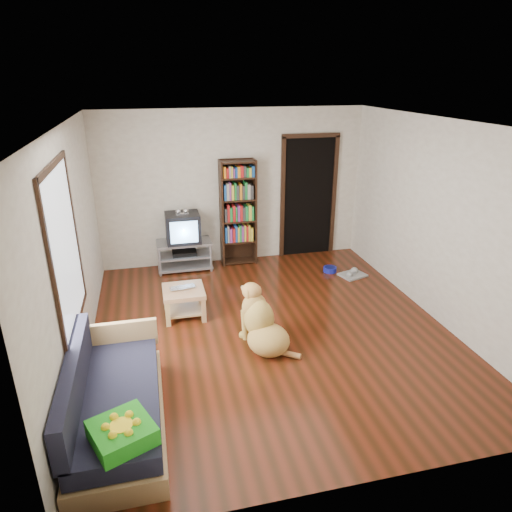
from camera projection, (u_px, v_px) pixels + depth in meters
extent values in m
plane|color=#511C0D|center=(270.00, 329.00, 5.95)|extent=(5.00, 5.00, 0.00)
plane|color=white|center=(273.00, 123.00, 4.98)|extent=(5.00, 5.00, 0.00)
plane|color=silver|center=(233.00, 188.00, 7.72)|extent=(4.50, 0.00, 4.50)
plane|color=silver|center=(365.00, 349.00, 3.20)|extent=(4.50, 0.00, 4.50)
plane|color=silver|center=(73.00, 251.00, 4.98)|extent=(0.00, 5.00, 5.00)
plane|color=silver|center=(438.00, 222.00, 5.94)|extent=(0.00, 5.00, 5.00)
cube|color=green|center=(122.00, 433.00, 3.56)|extent=(0.59, 0.59, 0.15)
imported|color=silver|center=(183.00, 289.00, 6.11)|extent=(0.37, 0.27, 0.03)
cylinder|color=#161D9B|center=(330.00, 269.00, 7.66)|extent=(0.22, 0.22, 0.08)
cube|color=gray|center=(353.00, 275.00, 7.51)|extent=(0.48, 0.43, 0.03)
cube|color=white|center=(65.00, 250.00, 4.46)|extent=(0.02, 1.30, 1.60)
cube|color=black|center=(52.00, 166.00, 4.15)|extent=(0.03, 1.42, 0.06)
cube|color=black|center=(78.00, 323.00, 4.76)|extent=(0.03, 1.42, 0.06)
cube|color=black|center=(53.00, 279.00, 3.83)|extent=(0.03, 0.06, 1.70)
cube|color=black|center=(75.00, 228.00, 5.09)|extent=(0.03, 0.06, 1.70)
cube|color=black|center=(308.00, 198.00, 8.09)|extent=(0.90, 0.02, 2.10)
cube|color=black|center=(282.00, 200.00, 7.97)|extent=(0.07, 0.05, 2.14)
cube|color=black|center=(334.00, 196.00, 8.18)|extent=(0.07, 0.05, 2.14)
cube|color=black|center=(311.00, 135.00, 7.67)|extent=(1.03, 0.05, 0.07)
cube|color=#99999E|center=(184.00, 242.00, 7.61)|extent=(0.90, 0.45, 0.04)
cube|color=#99999E|center=(185.00, 255.00, 7.69)|extent=(0.86, 0.42, 0.03)
cube|color=#99999E|center=(185.00, 266.00, 7.76)|extent=(0.90, 0.45, 0.04)
cylinder|color=#99999E|center=(160.00, 262.00, 7.42)|extent=(0.04, 0.04, 0.50)
cylinder|color=#99999E|center=(211.00, 257.00, 7.60)|extent=(0.04, 0.04, 0.50)
cylinder|color=#99999E|center=(159.00, 253.00, 7.78)|extent=(0.04, 0.04, 0.50)
cylinder|color=#99999E|center=(208.00, 249.00, 7.96)|extent=(0.04, 0.04, 0.50)
cube|color=black|center=(184.00, 252.00, 7.67)|extent=(0.40, 0.30, 0.07)
cube|color=black|center=(183.00, 228.00, 7.51)|extent=(0.55, 0.48, 0.48)
cube|color=black|center=(182.00, 224.00, 7.69)|extent=(0.40, 0.14, 0.36)
cube|color=#8CBFF2|center=(184.00, 232.00, 7.29)|extent=(0.44, 0.02, 0.36)
cube|color=silver|center=(182.00, 214.00, 7.37)|extent=(0.20, 0.07, 0.02)
sphere|color=silver|center=(178.00, 211.00, 7.34)|extent=(0.09, 0.09, 0.09)
sphere|color=silver|center=(186.00, 211.00, 7.37)|extent=(0.09, 0.09, 0.09)
cube|color=black|center=(222.00, 214.00, 7.67)|extent=(0.03, 0.30, 1.80)
cube|color=black|center=(254.00, 212.00, 7.80)|extent=(0.03, 0.30, 1.80)
cube|color=black|center=(237.00, 211.00, 7.86)|extent=(0.60, 0.02, 1.80)
cube|color=black|center=(239.00, 260.00, 8.06)|extent=(0.56, 0.28, 0.02)
cube|color=black|center=(239.00, 241.00, 7.92)|extent=(0.56, 0.28, 0.03)
cube|color=black|center=(238.00, 220.00, 7.78)|extent=(0.56, 0.28, 0.02)
cube|color=black|center=(238.00, 199.00, 7.65)|extent=(0.56, 0.28, 0.02)
cube|color=black|center=(238.00, 177.00, 7.51)|extent=(0.56, 0.28, 0.02)
cube|color=black|center=(237.00, 162.00, 7.41)|extent=(0.56, 0.28, 0.02)
cube|color=tan|center=(120.00, 419.00, 4.25)|extent=(0.80, 1.80, 0.22)
cube|color=#1E1E2D|center=(117.00, 400.00, 4.17)|extent=(0.74, 1.74, 0.18)
cube|color=#1E1E2D|center=(74.00, 381.00, 3.99)|extent=(0.12, 1.74, 0.40)
cube|color=tan|center=(119.00, 335.00, 4.88)|extent=(0.80, 0.06, 0.30)
cube|color=tan|center=(183.00, 291.00, 6.15)|extent=(0.55, 0.55, 0.06)
cube|color=tan|center=(185.00, 309.00, 6.25)|extent=(0.45, 0.45, 0.03)
cube|color=tan|center=(168.00, 315.00, 5.96)|extent=(0.06, 0.06, 0.34)
cube|color=tan|center=(204.00, 310.00, 6.06)|extent=(0.06, 0.06, 0.34)
cube|color=tan|center=(166.00, 298.00, 6.39)|extent=(0.06, 0.06, 0.34)
cube|color=tan|center=(199.00, 295.00, 6.49)|extent=(0.06, 0.06, 0.34)
ellipsoid|color=#B68C46|center=(268.00, 340.00, 5.43)|extent=(0.66, 0.68, 0.37)
ellipsoid|color=tan|center=(259.00, 318.00, 5.50)|extent=(0.47, 0.49, 0.48)
ellipsoid|color=tan|center=(254.00, 307.00, 5.54)|extent=(0.39, 0.38, 0.34)
ellipsoid|color=tan|center=(252.00, 291.00, 5.51)|extent=(0.30, 0.31, 0.21)
ellipsoid|color=#B88F46|center=(246.00, 289.00, 5.61)|extent=(0.16, 0.21, 0.09)
sphere|color=black|center=(242.00, 287.00, 5.68)|extent=(0.04, 0.04, 0.04)
ellipsoid|color=tan|center=(248.00, 295.00, 5.44)|extent=(0.08, 0.09, 0.15)
ellipsoid|color=tan|center=(259.00, 291.00, 5.53)|extent=(0.08, 0.09, 0.15)
cylinder|color=tan|center=(245.00, 325.00, 5.67)|extent=(0.12, 0.14, 0.40)
cylinder|color=tan|center=(255.00, 321.00, 5.75)|extent=(0.12, 0.14, 0.40)
sphere|color=gold|center=(243.00, 335.00, 5.77)|extent=(0.10, 0.10, 0.10)
sphere|color=tan|center=(253.00, 331.00, 5.85)|extent=(0.10, 0.10, 0.10)
cylinder|color=tan|center=(287.00, 354.00, 5.38)|extent=(0.31, 0.27, 0.08)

